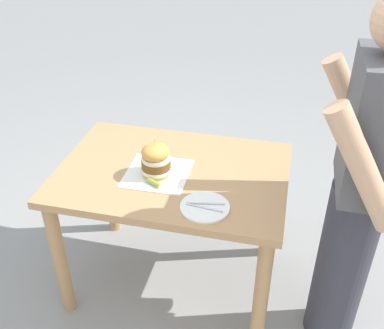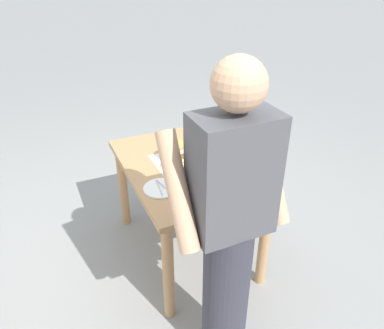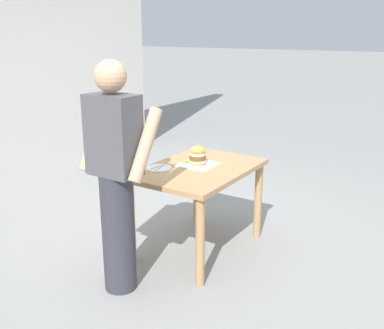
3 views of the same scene
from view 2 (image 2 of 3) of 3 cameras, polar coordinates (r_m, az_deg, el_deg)
name	(u,v)px [view 2 (image 2 of 3)]	position (r m, az deg, el deg)	size (l,w,h in m)	color
ground_plane	(187,248)	(2.97, -0.81, -12.66)	(80.00, 80.00, 0.00)	gray
patio_table	(186,180)	(2.59, -0.91, -2.37)	(0.79, 1.13, 0.75)	tan
serving_paper	(176,161)	(2.56, -2.40, 0.53)	(0.31, 0.31, 0.00)	white
sandwich	(175,151)	(2.52, -2.60, 2.14)	(0.15, 0.15, 0.20)	gold
pickle_spear	(163,163)	(2.51, -4.38, 0.22)	(0.02, 0.02, 0.08)	#8EA83D
side_plate_with_forks	(161,188)	(2.27, -4.67, -3.63)	(0.22, 0.22, 0.02)	white
diner_across_table	(229,230)	(1.77, 5.67, -9.88)	(0.55, 0.35, 1.69)	#33333D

